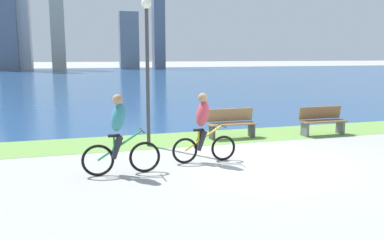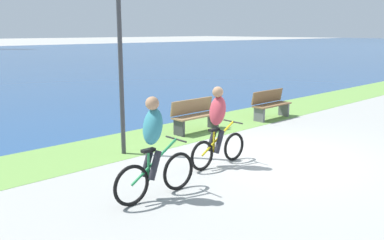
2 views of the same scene
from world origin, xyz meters
TOP-DOWN VIEW (x-y plane):
  - ground_plane at (0.00, 0.00)m, footprint 300.00×300.00m
  - grass_strip_bayside at (0.00, 3.21)m, footprint 120.00×2.11m
  - cyclist_lead at (-1.39, 0.51)m, footprint 1.57×0.52m
  - cyclist_trailing at (-3.39, 0.07)m, footprint 1.67×0.52m
  - bench_near_path at (0.34, 2.98)m, footprint 1.50×0.47m
  - bench_far_along_path at (3.29, 2.60)m, footprint 1.50×0.47m
  - lamppost_tall at (-2.31, 2.57)m, footprint 0.28×0.28m

SIDE VIEW (x-z plane):
  - ground_plane at x=0.00m, z-range 0.00..0.00m
  - grass_strip_bayside at x=0.00m, z-range 0.00..0.01m
  - bench_near_path at x=0.34m, z-range 0.00..0.90m
  - bench_far_along_path at x=3.29m, z-range 0.00..0.90m
  - cyclist_lead at x=-1.39m, z-range 0.00..1.66m
  - cyclist_trailing at x=-3.39m, z-range -0.01..1.70m
  - lamppost_tall at x=-2.31m, z-range 0.61..4.62m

